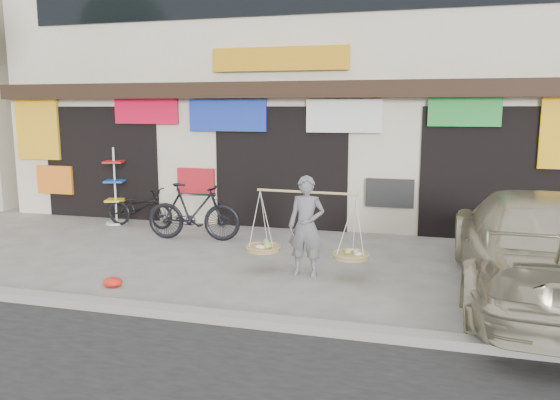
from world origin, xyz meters
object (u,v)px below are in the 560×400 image
(street_vendor, at_px, (306,230))
(bike_1, at_px, (194,212))
(bike_0, at_px, (140,208))
(suv, at_px, (540,245))
(display_rack, at_px, (115,193))

(street_vendor, relative_size, bike_1, 1.04)
(street_vendor, relative_size, bike_0, 1.18)
(street_vendor, distance_m, suv, 3.40)
(street_vendor, height_order, suv, street_vendor)
(suv, distance_m, display_rack, 9.01)
(street_vendor, distance_m, display_rack, 5.80)
(street_vendor, bearing_deg, display_rack, 155.05)
(display_rack, bearing_deg, suv, -19.14)
(bike_1, distance_m, display_rack, 2.59)
(bike_1, distance_m, suv, 6.43)
(bike_0, bearing_deg, bike_1, -109.22)
(street_vendor, xyz_separation_m, bike_0, (-4.40, 2.53, -0.29))
(bike_1, relative_size, suv, 0.36)
(display_rack, bearing_deg, bike_1, -22.32)
(bike_0, height_order, bike_1, bike_1)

